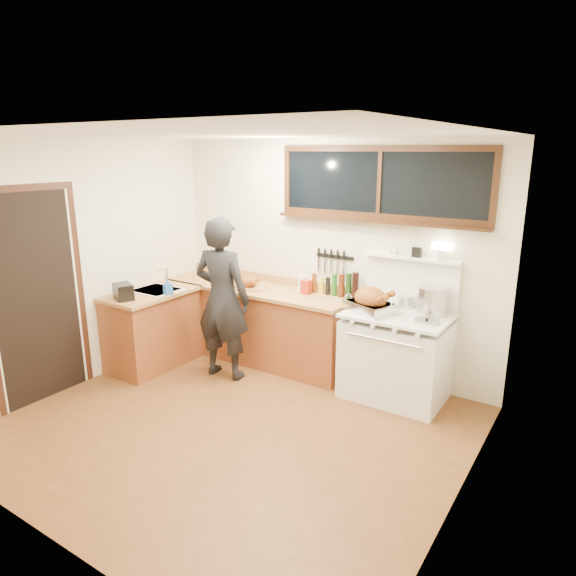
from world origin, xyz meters
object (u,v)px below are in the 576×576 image
Objects in this scene: vintage_stove at (396,354)px; man at (222,299)px; roast_turkey at (371,302)px; cutting_board at (248,284)px.

man is at bearing -162.52° from vintage_stove.
vintage_stove is 0.89× the size of man.
vintage_stove reaches higher than roast_turkey.
cutting_board is 1.58m from roast_turkey.
man is at bearing -85.31° from cutting_board.
cutting_board is at bearing -178.39° from vintage_stove.
man is 0.52m from cutting_board.
roast_turkey is (-0.26, -0.09, 0.54)m from vintage_stove.
roast_turkey is (1.54, 0.48, 0.10)m from man.
man is 3.55× the size of cutting_board.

